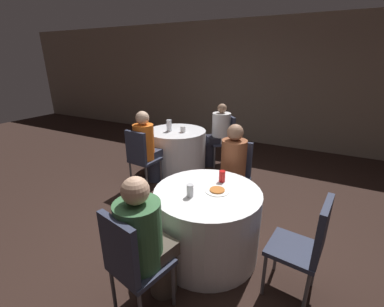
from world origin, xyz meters
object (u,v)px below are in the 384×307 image
(table_near, at_px, (207,223))
(table_far, at_px, (177,150))
(chair_near_north, at_px, (235,171))
(chair_far_northeast, at_px, (226,136))
(person_green_jacket, at_px, (147,243))
(bottle_far, at_px, (169,126))
(chair_far_south, at_px, (140,155))
(soda_can_red, at_px, (222,176))
(person_floral_shirt, at_px, (231,173))
(pizza_plate_near, at_px, (217,190))
(chair_near_south, at_px, (130,259))
(person_white_shirt, at_px, (218,135))
(soda_can_silver, at_px, (190,191))
(person_orange_shirt, at_px, (148,149))
(chair_near_east, at_px, (308,242))

(table_near, bearing_deg, table_far, 128.74)
(chair_near_north, distance_m, chair_far_northeast, 1.61)
(person_green_jacket, height_order, bottle_far, person_green_jacket)
(chair_far_south, bearing_deg, soda_can_red, -15.92)
(chair_far_northeast, xyz_separation_m, person_floral_shirt, (0.69, -1.63, 0.04))
(pizza_plate_near, bearing_deg, person_green_jacket, -106.79)
(table_far, relative_size, chair_near_south, 1.12)
(chair_near_south, distance_m, chair_far_northeast, 3.37)
(person_white_shirt, height_order, soda_can_silver, person_white_shirt)
(chair_near_north, xyz_separation_m, bottle_far, (-1.50, 0.75, 0.27))
(chair_near_south, relative_size, person_floral_shirt, 0.78)
(bottle_far, bearing_deg, table_near, -47.97)
(soda_can_silver, bearing_deg, bottle_far, 127.37)
(table_far, height_order, chair_near_south, chair_near_south)
(soda_can_red, bearing_deg, person_orange_shirt, 154.00)
(soda_can_red, bearing_deg, chair_near_north, 96.67)
(table_near, bearing_deg, person_floral_shirt, 92.01)
(person_green_jacket, height_order, pizza_plate_near, person_green_jacket)
(person_green_jacket, bearing_deg, person_white_shirt, 114.43)
(chair_far_south, xyz_separation_m, bottle_far, (-0.01, 0.85, 0.27))
(chair_near_north, xyz_separation_m, person_orange_shirt, (-1.47, 0.07, 0.05))
(chair_near_east, xyz_separation_m, chair_far_northeast, (-1.66, 2.52, 0.00))
(chair_far_northeast, bearing_deg, table_near, 156.21)
(table_far, xyz_separation_m, person_orange_shirt, (-0.06, -0.78, 0.25))
(person_green_jacket, bearing_deg, soda_can_red, 90.40)
(chair_far_northeast, height_order, person_green_jacket, person_green_jacket)
(chair_near_east, bearing_deg, bottle_far, 60.58)
(table_near, xyz_separation_m, soda_can_silver, (-0.10, -0.17, 0.43))
(chair_near_south, relative_size, chair_far_south, 1.00)
(chair_far_northeast, distance_m, person_orange_shirt, 1.60)
(person_orange_shirt, relative_size, soda_can_silver, 10.02)
(chair_far_south, xyz_separation_m, person_orange_shirt, (0.01, 0.17, 0.05))
(person_white_shirt, bearing_deg, pizza_plate_near, 161.91)
(chair_near_east, xyz_separation_m, soda_can_silver, (-1.04, -0.06, 0.23))
(chair_far_south, distance_m, bottle_far, 0.89)
(person_floral_shirt, distance_m, person_orange_shirt, 1.49)
(chair_far_south, bearing_deg, table_near, -24.48)
(soda_can_silver, bearing_deg, pizza_plate_near, 48.91)
(table_near, height_order, person_orange_shirt, person_orange_shirt)
(chair_near_south, bearing_deg, table_near, 90.00)
(table_near, distance_m, person_orange_shirt, 1.83)
(chair_near_north, distance_m, person_white_shirt, 1.58)
(table_far, relative_size, person_floral_shirt, 0.88)
(table_near, relative_size, chair_near_east, 1.12)
(table_far, distance_m, bottle_far, 0.49)
(chair_far_south, bearing_deg, person_orange_shirt, 90.00)
(soda_can_silver, bearing_deg, chair_near_east, 3.12)
(chair_far_northeast, distance_m, person_green_jacket, 3.22)
(person_orange_shirt, bearing_deg, bottle_far, 96.84)
(pizza_plate_near, bearing_deg, table_far, 131.03)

